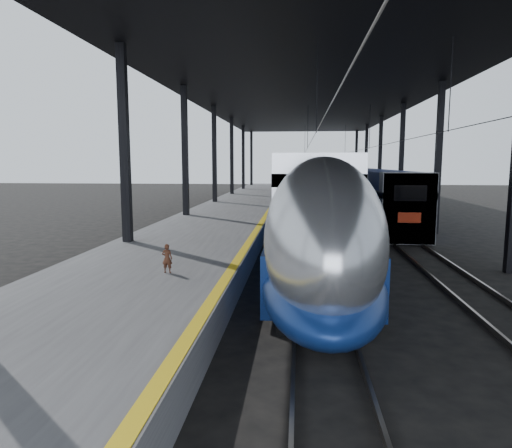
# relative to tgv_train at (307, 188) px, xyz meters

# --- Properties ---
(ground) EXTENTS (160.00, 160.00, 0.00)m
(ground) POSITION_rel_tgv_train_xyz_m (-2.00, -26.27, -2.15)
(ground) COLOR black
(ground) RESTS_ON ground
(platform) EXTENTS (6.00, 80.00, 1.00)m
(platform) POSITION_rel_tgv_train_xyz_m (-5.50, -6.27, -1.65)
(platform) COLOR #4C4C4F
(platform) RESTS_ON ground
(yellow_strip) EXTENTS (0.30, 80.00, 0.01)m
(yellow_strip) POSITION_rel_tgv_train_xyz_m (-2.70, -6.27, -1.15)
(yellow_strip) COLOR yellow
(yellow_strip) RESTS_ON platform
(rails) EXTENTS (6.52, 80.00, 0.16)m
(rails) POSITION_rel_tgv_train_xyz_m (2.50, -6.27, -2.07)
(rails) COLOR slate
(rails) RESTS_ON ground
(canopy) EXTENTS (18.00, 75.00, 9.47)m
(canopy) POSITION_rel_tgv_train_xyz_m (-0.10, -6.27, 6.96)
(canopy) COLOR black
(canopy) RESTS_ON ground
(tgv_train) EXTENTS (3.21, 65.20, 4.60)m
(tgv_train) POSITION_rel_tgv_train_xyz_m (0.00, 0.00, 0.00)
(tgv_train) COLOR #B7B9BE
(tgv_train) RESTS_ON ground
(second_train) EXTENTS (2.75, 56.05, 3.78)m
(second_train) POSITION_rel_tgv_train_xyz_m (5.00, 11.53, -0.24)
(second_train) COLOR navy
(second_train) RESTS_ON ground
(child) EXTENTS (0.33, 0.22, 0.88)m
(child) POSITION_rel_tgv_train_xyz_m (-4.56, -26.55, -0.71)
(child) COLOR #4C2819
(child) RESTS_ON platform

